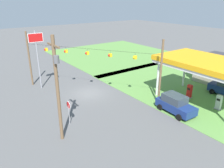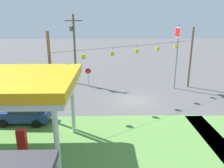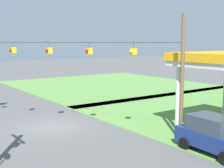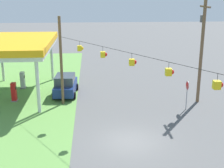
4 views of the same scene
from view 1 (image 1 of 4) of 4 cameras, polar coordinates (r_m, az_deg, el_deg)
name	(u,v)px [view 1 (image 1 of 4)]	position (r m, az deg, el deg)	size (l,w,h in m)	color
ground_plane	(89,93)	(28.88, -6.00, -2.44)	(160.00, 160.00, 0.00)	#565656
grass_verge_opposite_corner	(114,54)	(50.00, 0.63, 7.91)	(24.00, 24.00, 0.04)	#5B8E42
gas_station_canopy	(209,65)	(26.61, 23.91, 4.67)	(11.08, 6.75, 5.28)	silver
fuel_pump_near	(189,92)	(28.79, 19.54, -1.91)	(0.71, 0.56, 1.72)	gray
fuel_pump_far	(219,103)	(27.07, 26.09, -4.41)	(0.71, 0.56, 1.72)	gray
car_at_pumps_front	(175,104)	(24.58, 16.21, -5.05)	(4.44, 2.28, 2.01)	navy
stop_sign_roadside	(69,108)	(21.51, -11.27, -6.09)	(0.80, 0.08, 2.50)	#99999E
stop_sign_overhead	(37,49)	(30.43, -19.04, 8.59)	(0.22, 1.92, 7.85)	gray
utility_pole_main	(57,85)	(18.04, -14.08, -0.32)	(2.20, 0.44, 9.11)	brown
signal_span_gantry	(88,62)	(27.46, -6.37, 5.68)	(15.27, 10.24, 7.61)	brown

